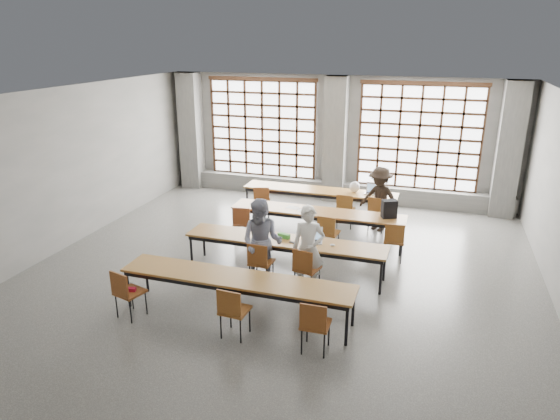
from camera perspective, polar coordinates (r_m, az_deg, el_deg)
The scene contains 39 objects.
floor at distance 9.98m, azimuth -0.22°, elevation -7.58°, with size 11.00×11.00×0.00m, color #4A4B48.
ceiling at distance 8.96m, azimuth -0.25°, elevation 12.83°, with size 11.00×11.00×0.00m, color silver.
wall_back at distance 14.50m, azimuth 6.58°, elevation 8.17°, with size 10.00×10.00×0.00m, color slate.
wall_front at distance 4.90m, azimuth -21.51°, elevation -16.45°, with size 10.00×10.00×0.00m, color slate.
wall_left at distance 11.81m, azimuth -24.04°, elevation 4.08°, with size 11.00×11.00×0.00m, color slate.
column_left at distance 15.74m, azimuth -10.09°, elevation 8.87°, with size 0.60×0.55×3.50m, color #575654.
column_mid at distance 14.23m, azimuth 6.35°, elevation 7.97°, with size 0.60×0.55×3.50m, color #575654.
column_right at distance 14.07m, azimuth 24.70°, elevation 6.20°, with size 0.60×0.55×3.50m, color #575654.
window_left at distance 14.99m, azimuth -2.02°, elevation 9.23°, with size 3.32×0.12×3.00m.
window_right at distance 14.14m, azimuth 15.59°, elevation 7.93°, with size 3.32×0.12×3.00m.
sill_ledge at distance 14.67m, azimuth 6.20°, elevation 2.27°, with size 9.80×0.35×0.50m, color #575654.
desk_row_a at distance 13.04m, azimuth 4.55°, elevation 2.05°, with size 4.00×0.70×0.73m.
desk_row_b at distance 11.44m, azimuth 4.28°, elevation -0.41°, with size 4.00×0.70×0.73m.
desk_row_c at distance 9.82m, azimuth 0.59°, elevation -3.76°, with size 4.00×0.70×0.73m.
desk_row_d at distance 8.39m, azimuth -5.02°, elevation -8.04°, with size 4.00×0.70×0.73m.
chair_back_left at distance 12.88m, azimuth -2.10°, elevation 1.29°, with size 0.52×0.52×0.88m.
chair_back_mid at distance 12.34m, azimuth 7.46°, elevation 0.32°, with size 0.42×0.43×0.88m.
chair_back_right at distance 12.23m, azimuth 11.06°, elevation -0.04°, with size 0.51×0.51×0.88m.
chair_mid_left at distance 11.38m, azimuth -4.29°, elevation -1.20°, with size 0.47×0.47×0.88m.
chair_mid_centre at distance 10.83m, azimuth 5.49°, elevation -2.32°, with size 0.46×0.47×0.88m.
chair_mid_right at distance 10.65m, azimuth 12.93°, elevation -3.13°, with size 0.44×0.45×0.88m.
chair_front_left at distance 9.42m, azimuth -2.33°, elevation -5.68°, with size 0.44×0.44×0.88m.
chair_front_right at distance 9.18m, azimuth 2.91°, elevation -6.38°, with size 0.50×0.50×0.88m.
chair_near_left at distance 8.74m, azimuth -17.21°, elevation -8.67°, with size 0.51×0.52×0.88m.
chair_near_mid at distance 7.88m, azimuth -5.44°, elevation -11.06°, with size 0.44×0.45×0.88m.
chair_near_right at distance 7.52m, azimuth 3.99°, elevation -12.62°, with size 0.43×0.43×0.88m.
student_male at distance 9.17m, azimuth 3.25°, elevation -4.46°, with size 0.60×0.39×1.64m, color silver.
student_female at distance 9.40m, azimuth -2.07°, elevation -3.70°, with size 0.81×0.63×1.68m, color #19204B.
student_back at distance 12.27m, azimuth 11.29°, elevation 1.25°, with size 1.02×0.59×1.58m, color black.
laptop_front at distance 9.74m, azimuth 3.81°, elevation -3.21°, with size 0.41×0.37×0.26m.
laptop_back at distance 12.88m, azimuth 10.54°, elevation 2.16°, with size 0.38×0.33×0.26m.
mouse at distance 9.55m, azimuth 6.02°, elevation -4.00°, with size 0.10×0.06×0.04m, color white.
green_box at distance 9.86m, azimuth 0.45°, elevation -2.96°, with size 0.25×0.09×0.09m, color #388C2D.
phone at distance 9.66m, azimuth 1.43°, elevation -3.71°, with size 0.13×0.06×0.01m, color black.
paper_sheet_a at distance 11.61m, azimuth 1.47°, elevation 0.28°, with size 0.30×0.21×0.00m, color white.
paper_sheet_b at distance 11.45m, azimuth 2.77°, elevation -0.02°, with size 0.30×0.21×0.00m, color white.
backpack at distance 11.17m, azimuth 12.38°, elevation 0.12°, with size 0.32×0.20×0.40m, color black.
plastic_bag at distance 12.86m, azimuth 8.53°, elevation 2.63°, with size 0.26×0.21×0.29m, color white.
red_pouch at distance 8.80m, azimuth -16.79°, elevation -8.69°, with size 0.20×0.08×0.06m, color maroon.
Camera 1 is at (2.76, -8.47, 4.50)m, focal length 32.00 mm.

